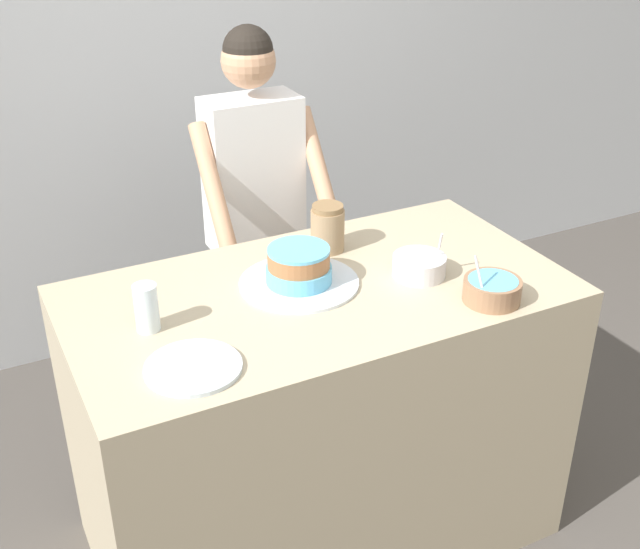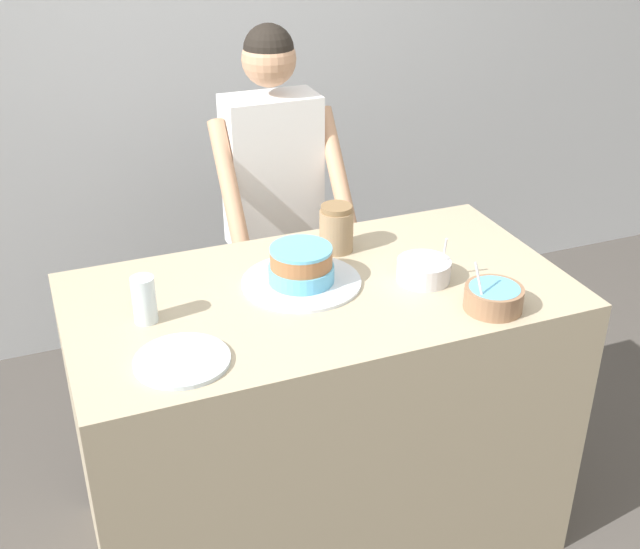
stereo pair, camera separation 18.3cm
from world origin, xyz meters
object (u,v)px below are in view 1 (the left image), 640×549
at_px(frosting_bowl_white, 419,265).
at_px(stoneware_jar, 328,228).
at_px(frosting_bowl_blue, 492,289).
at_px(person_baker, 255,195).
at_px(drinking_glass, 147,308).
at_px(ceramic_plate, 193,367).
at_px(cake, 299,270).

distance_m(frosting_bowl_white, stoneware_jar, 0.33).
xyz_separation_m(frosting_bowl_blue, frosting_bowl_white, (-0.10, 0.22, -0.00)).
relative_size(person_baker, frosting_bowl_blue, 9.58).
xyz_separation_m(frosting_bowl_white, stoneware_jar, (-0.16, 0.28, 0.04)).
xyz_separation_m(frosting_bowl_white, drinking_glass, (-0.81, 0.07, 0.03)).
bearing_deg(drinking_glass, stoneware_jar, 18.13).
bearing_deg(stoneware_jar, person_baker, 94.74).
relative_size(ceramic_plate, stoneware_jar, 1.59).
bearing_deg(drinking_glass, cake, 5.26).
xyz_separation_m(cake, drinking_glass, (-0.46, -0.04, 0.02)).
height_order(cake, frosting_bowl_blue, frosting_bowl_blue).
height_order(cake, drinking_glass, drinking_glass).
bearing_deg(frosting_bowl_blue, ceramic_plate, 176.18).
distance_m(cake, frosting_bowl_blue, 0.56).
height_order(frosting_bowl_white, stoneware_jar, stoneware_jar).
relative_size(person_baker, stoneware_jar, 10.26).
relative_size(cake, drinking_glass, 2.67).
bearing_deg(person_baker, frosting_bowl_blue, -73.06).
distance_m(person_baker, ceramic_plate, 1.10).
height_order(person_baker, drinking_glass, person_baker).
distance_m(frosting_bowl_blue, drinking_glass, 0.95).
height_order(person_baker, ceramic_plate, person_baker).
distance_m(person_baker, stoneware_jar, 0.51).
distance_m(person_baker, frosting_bowl_white, 0.81).
distance_m(cake, ceramic_plate, 0.50).
relative_size(drinking_glass, stoneware_jar, 0.87).
bearing_deg(person_baker, frosting_bowl_white, -75.26).
height_order(frosting_bowl_blue, stoneware_jar, same).
distance_m(frosting_bowl_blue, ceramic_plate, 0.87).
xyz_separation_m(cake, ceramic_plate, (-0.42, -0.27, -0.04)).
relative_size(frosting_bowl_blue, frosting_bowl_white, 1.02).
distance_m(frosting_bowl_white, drinking_glass, 0.81).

